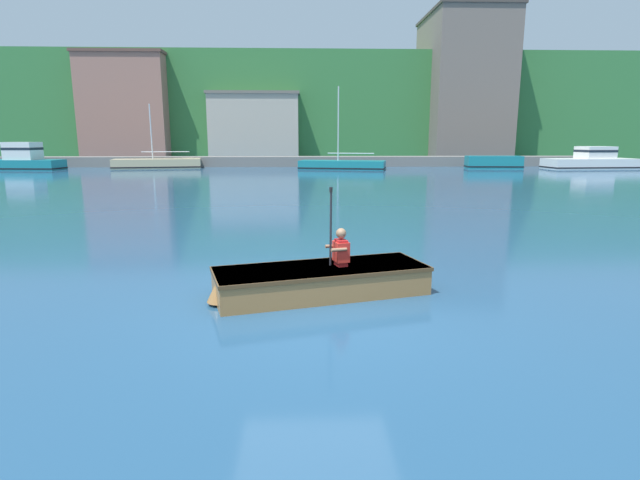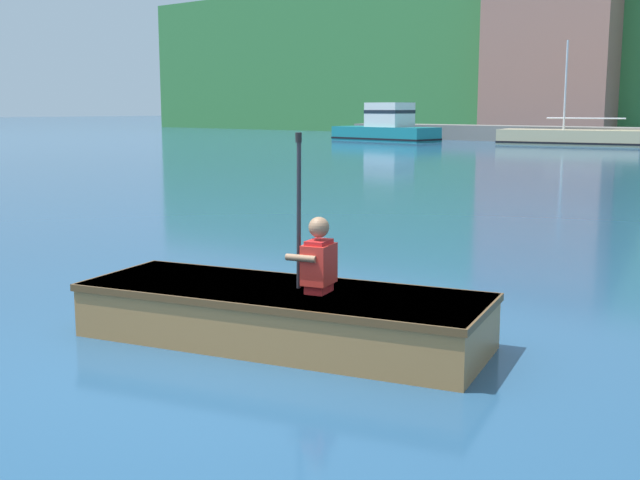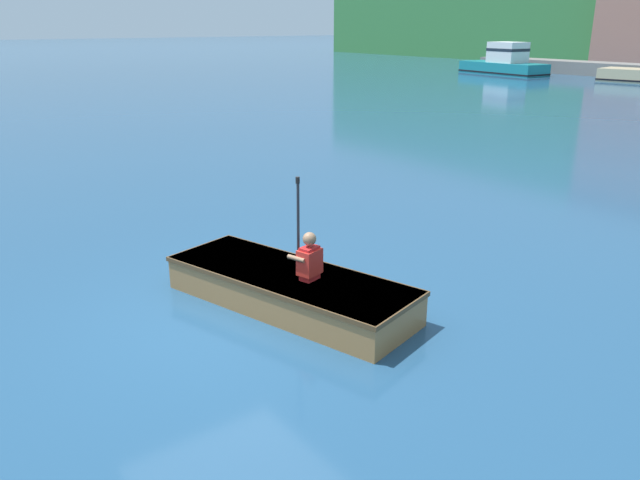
{
  "view_description": "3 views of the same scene",
  "coord_description": "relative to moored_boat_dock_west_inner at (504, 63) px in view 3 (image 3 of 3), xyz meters",
  "views": [
    {
      "loc": [
        -0.2,
        -7.02,
        2.52
      ],
      "look_at": [
        0.12,
        1.36,
        0.81
      ],
      "focal_mm": 28.0,
      "sensor_mm": 36.0,
      "label": 1
    },
    {
      "loc": [
        4.58,
        -3.96,
        1.96
      ],
      "look_at": [
        0.12,
        1.36,
        0.81
      ],
      "focal_mm": 45.0,
      "sensor_mm": 36.0,
      "label": 2
    },
    {
      "loc": [
        6.38,
        -3.29,
        3.54
      ],
      "look_at": [
        0.12,
        1.36,
        0.81
      ],
      "focal_mm": 35.0,
      "sensor_mm": 36.0,
      "label": 3
    }
  ],
  "objects": [
    {
      "name": "moored_boat_dock_west_inner",
      "position": [
        0.0,
        0.0,
        0.0
      ],
      "size": [
        6.88,
        2.95,
        2.25
      ],
      "color": "#197A84",
      "rests_on": "ground"
    },
    {
      "name": "rowboat_foreground",
      "position": [
        23.22,
        -34.39,
        -0.52
      ],
      "size": [
        3.67,
        2.1,
        0.46
      ],
      "color": "#A3703D",
      "rests_on": "ground"
    },
    {
      "name": "person_paddler",
      "position": [
        23.59,
        -34.29,
        -0.03
      ],
      "size": [
        0.4,
        0.41,
        1.3
      ],
      "color": "red",
      "rests_on": "rowboat_foreground"
    },
    {
      "name": "ground_plane",
      "position": [
        23.15,
        -35.23,
        -0.78
      ],
      "size": [
        300.0,
        300.0,
        0.0
      ],
      "primitive_type": "plane",
      "color": "navy"
    }
  ]
}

